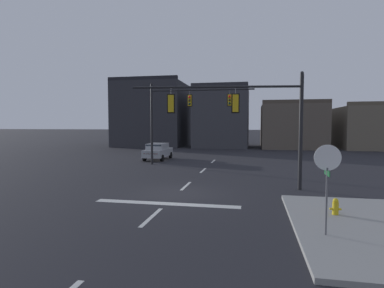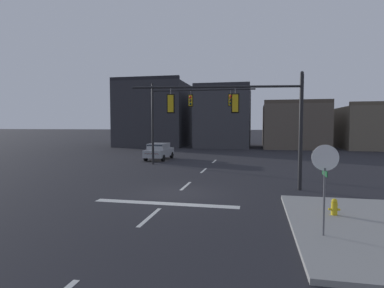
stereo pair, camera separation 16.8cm
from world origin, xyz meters
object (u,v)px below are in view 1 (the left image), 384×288
Objects in this scene: stop_sign at (327,168)px; signal_mast_far_side at (181,109)px; car_lot_nearside at (158,151)px; fire_hydrant at (335,210)px; signal_mast_near_side at (247,112)px.

signal_mast_far_side is at bearing 117.04° from stop_sign.
car_lot_nearside is (-11.26, 19.43, -1.29)m from stop_sign.
stop_sign is 3.77× the size of fire_hydrant.
fire_hydrant is at bearing 70.29° from stop_sign.
signal_mast_near_side is at bearing 125.20° from fire_hydrant.
fire_hydrant is (3.28, -4.66, -3.77)m from signal_mast_near_side.
signal_mast_near_side is 3.12× the size of stop_sign.
stop_sign is at bearing -70.46° from signal_mast_near_side.
signal_mast_near_side is 11.77× the size of fire_hydrant.
signal_mast_near_side is 15.61m from car_lot_nearside.
stop_sign is (8.15, -15.97, -2.56)m from signal_mast_far_side.
stop_sign is at bearing -59.89° from car_lot_nearside.
fire_hydrant is (12.08, -17.14, -0.53)m from car_lot_nearside.
fire_hydrant is at bearing -54.81° from car_lot_nearside.
fire_hydrant is at bearing -54.80° from signal_mast_near_side.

